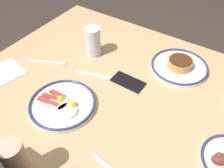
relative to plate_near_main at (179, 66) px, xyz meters
The scene contains 8 objects.
dining_table 0.30m from the plate_near_main, 60.66° to the left, with size 1.32×0.96×0.74m.
plate_near_main is the anchor object (origin of this frame).
plate_center_pancakes 0.56m from the plate_near_main, 57.62° to the left, with size 0.27×0.27×0.04m.
drinking_glass 0.42m from the plate_near_main, 17.57° to the left, with size 0.07×0.07×0.15m.
cell_phone 0.26m from the plate_near_main, 54.36° to the left, with size 0.14×0.07×0.01m, color black.
paper_napkin 0.80m from the plate_near_main, 35.18° to the left, with size 0.15×0.14×0.00m, color white.
fork_far 0.62m from the plate_near_main, 29.32° to the left, with size 0.18×0.10×0.01m.
butter_knife 0.37m from the plate_near_main, 42.20° to the left, with size 0.22×0.09×0.01m.
Camera 1 is at (-0.35, 0.63, 1.48)m, focal length 38.86 mm.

